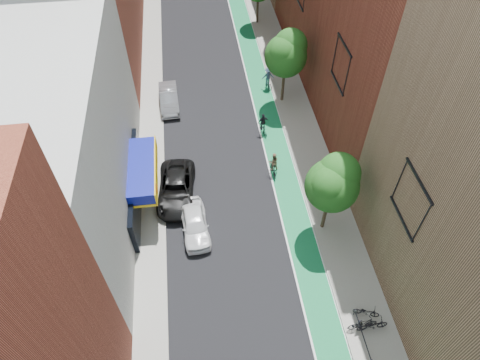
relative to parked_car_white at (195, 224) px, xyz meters
name	(u,v)px	position (x,y,z in m)	size (l,w,h in m)	color
bike_lane	(260,89)	(7.00, 15.08, -0.73)	(2.00, 68.00, 0.01)	#126534
sidewalk_left	(152,97)	(-3.00, 15.08, -0.66)	(2.00, 68.00, 0.15)	gray
sidewalk_right	(287,86)	(9.50, 15.08, -0.66)	(3.00, 68.00, 0.15)	gray
building_left_white	(53,146)	(-8.00, 3.08, 5.26)	(8.00, 20.00, 12.00)	silver
tree_near	(333,182)	(8.65, -0.90, 3.92)	(3.40, 3.36, 6.42)	#332619
tree_mid	(286,53)	(8.65, 13.10, 4.15)	(3.55, 3.53, 6.74)	#332619
parked_car_white	(195,224)	(0.00, 0.00, 0.00)	(1.74, 4.33, 1.48)	white
parked_car_black	(176,189)	(-1.13, 3.23, 0.03)	(2.54, 5.50, 1.53)	black
parked_car_silver	(169,99)	(-1.41, 13.78, 0.00)	(1.57, 4.50, 1.48)	#9A9CA2
cyclist_lane_near	(273,165)	(6.20, 4.56, 0.06)	(0.79, 1.75, 1.92)	black
cyclist_lane_mid	(263,126)	(6.20, 9.11, 0.00)	(0.98, 1.60, 1.92)	black
cyclist_lane_far	(268,79)	(7.70, 15.28, 0.16)	(1.11, 1.80, 2.05)	black
parked_bike_near	(372,325)	(9.51, -8.27, -0.11)	(0.64, 1.82, 0.96)	black
parked_bike_mid	(363,324)	(8.97, -8.15, -0.06)	(0.50, 1.76, 1.06)	black
parked_bike_far	(366,312)	(9.46, -7.43, -0.19)	(0.53, 1.52, 0.80)	black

